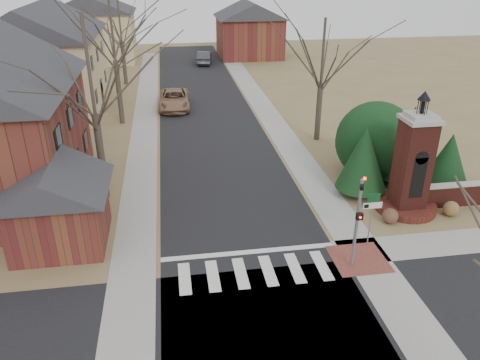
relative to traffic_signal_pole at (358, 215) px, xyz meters
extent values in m
plane|color=brown|center=(-4.30, -0.57, -2.59)|extent=(120.00, 120.00, 0.00)
cube|color=black|center=(-4.30, 21.43, -2.58)|extent=(8.00, 70.00, 0.01)
cube|color=black|center=(-4.30, -3.57, -2.58)|extent=(120.00, 8.00, 0.01)
cube|color=silver|center=(-4.30, 0.23, -2.58)|extent=(8.00, 2.20, 0.02)
cube|color=silver|center=(-4.30, 1.73, -2.58)|extent=(8.00, 0.35, 0.02)
cube|color=gray|center=(0.90, 21.43, -2.58)|extent=(2.00, 60.00, 0.02)
cube|color=gray|center=(-9.50, 21.43, -2.58)|extent=(2.00, 60.00, 0.02)
cube|color=brown|center=(0.50, 0.43, -2.57)|extent=(2.40, 2.40, 0.02)
cylinder|color=slate|center=(0.00, 0.03, -0.49)|extent=(0.14, 0.14, 4.20)
imported|color=black|center=(0.00, 0.03, 1.46)|extent=(0.15, 0.18, 0.90)
sphere|color=#FF0C05|center=(0.00, -0.19, 1.76)|extent=(0.14, 0.14, 0.14)
cube|color=black|center=(0.00, -0.15, 0.01)|extent=(0.28, 0.16, 0.30)
sphere|color=#FF0C05|center=(0.00, -0.24, 0.01)|extent=(0.11, 0.11, 0.11)
cylinder|color=slate|center=(1.30, 1.43, -1.29)|extent=(0.06, 0.06, 2.60)
cube|color=silver|center=(1.30, 1.41, -0.44)|extent=(0.90, 0.03, 0.30)
cube|color=black|center=(1.00, 1.39, -0.44)|extent=(0.22, 0.02, 0.18)
cube|color=#0E411B|center=(1.30, 1.41, -0.04)|extent=(0.60, 0.03, 0.40)
cylinder|color=#5A231A|center=(4.70, 4.43, -2.41)|extent=(3.20, 3.20, 0.36)
cube|color=#5A231A|center=(4.70, 4.43, -0.09)|extent=(1.50, 1.50, 5.00)
cube|color=black|center=(4.70, 3.71, -0.39)|extent=(0.70, 0.10, 2.20)
cube|color=gray|center=(4.70, 4.43, 2.46)|extent=(1.70, 1.70, 0.20)
cube|color=gray|center=(4.70, 4.43, 2.66)|extent=(1.30, 1.30, 0.20)
cylinder|color=black|center=(4.70, 4.43, 3.06)|extent=(0.20, 0.20, 0.60)
cone|color=black|center=(4.70, 4.43, 3.66)|extent=(0.64, 0.64, 0.45)
cube|color=tan|center=(-17.80, 26.43, 0.61)|extent=(9.00, 12.00, 6.40)
cube|color=brown|center=(-12.80, 3.93, -1.19)|extent=(4.00, 4.00, 2.80)
cube|color=brown|center=(-13.92, 3.13, 0.80)|extent=(0.75, 0.75, 1.82)
cube|color=tan|center=(-16.30, 47.43, 0.41)|extent=(10.00, 8.00, 6.00)
cube|color=tan|center=(-19.10, 45.83, 4.40)|extent=(0.75, 0.75, 3.08)
cube|color=brown|center=(3.70, 47.43, -0.09)|extent=(8.00, 8.00, 5.00)
cube|color=brown|center=(1.46, 45.83, 3.31)|extent=(0.75, 0.75, 2.80)
cylinder|color=#473D33|center=(2.90, 6.43, -2.34)|extent=(0.20, 0.20, 0.50)
cone|color=black|center=(2.90, 6.43, -0.29)|extent=(2.80, 2.80, 3.60)
cylinder|color=#473D33|center=(6.20, 7.63, -2.34)|extent=(0.20, 0.20, 0.50)
cone|color=black|center=(6.20, 7.63, 0.01)|extent=(3.40, 3.40, 4.20)
cylinder|color=#473D33|center=(8.20, 6.63, -2.34)|extent=(0.20, 0.20, 0.50)
cone|color=black|center=(8.20, 6.63, -0.69)|extent=(2.40, 2.40, 2.80)
sphere|color=black|center=(4.70, 8.93, -0.19)|extent=(4.80, 4.80, 4.80)
cylinder|color=#473D33|center=(-11.30, 8.43, -0.17)|extent=(0.40, 0.40, 4.83)
cylinder|color=#473D33|center=(-11.30, 21.43, -0.07)|extent=(0.40, 0.40, 5.04)
cylinder|color=#473D33|center=(-11.80, 34.43, -0.38)|extent=(0.40, 0.40, 4.41)
cylinder|color=#473D33|center=(3.20, 15.43, -0.49)|extent=(0.40, 0.40, 4.20)
imported|color=#9B7455|center=(-6.98, 24.92, -1.80)|extent=(2.81, 5.78, 1.58)
imported|color=#3A3D42|center=(-2.70, 43.49, -1.81)|extent=(2.33, 4.90, 1.55)
sphere|color=brown|center=(3.24, 3.21, -2.18)|extent=(0.81, 0.81, 0.81)
sphere|color=brown|center=(6.70, 3.42, -2.18)|extent=(0.82, 0.82, 0.82)
camera|label=1|loc=(-7.45, -15.90, 9.72)|focal=35.00mm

